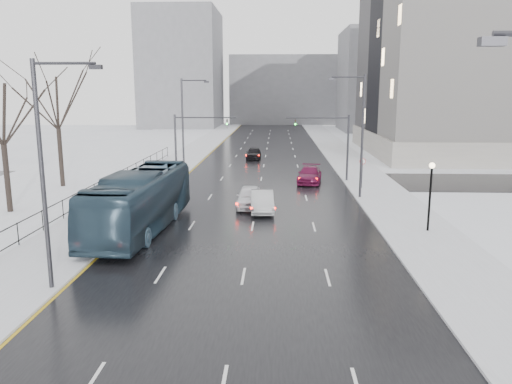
# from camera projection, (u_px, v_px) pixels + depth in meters

# --- Properties ---
(road) EXTENTS (16.00, 150.00, 0.04)m
(road) POSITION_uv_depth(u_px,v_px,m) (264.00, 164.00, 60.99)
(road) COLOR black
(road) RESTS_ON ground
(cross_road) EXTENTS (130.00, 10.00, 0.04)m
(cross_road) POSITION_uv_depth(u_px,v_px,m) (261.00, 181.00, 49.23)
(cross_road) COLOR black
(cross_road) RESTS_ON ground
(sidewalk_left) EXTENTS (5.00, 150.00, 0.16)m
(sidewalk_left) POSITION_uv_depth(u_px,v_px,m) (179.00, 163.00, 61.41)
(sidewalk_left) COLOR silver
(sidewalk_left) RESTS_ON ground
(sidewalk_right) EXTENTS (5.00, 150.00, 0.16)m
(sidewalk_right) POSITION_uv_depth(u_px,v_px,m) (351.00, 164.00, 60.54)
(sidewalk_right) COLOR silver
(sidewalk_right) RESTS_ON ground
(park_strip) EXTENTS (14.00, 150.00, 0.12)m
(park_strip) POSITION_uv_depth(u_px,v_px,m) (103.00, 162.00, 61.81)
(park_strip) COLOR white
(park_strip) RESTS_ON ground
(tree_park_d) EXTENTS (8.75, 8.75, 12.50)m
(tree_park_d) POSITION_uv_depth(u_px,v_px,m) (11.00, 213.00, 36.27)
(tree_park_d) COLOR black
(tree_park_d) RESTS_ON ground
(tree_park_e) EXTENTS (9.45, 9.45, 13.50)m
(tree_park_e) POSITION_uv_depth(u_px,v_px,m) (63.00, 187.00, 46.08)
(tree_park_e) COLOR black
(tree_park_e) RESTS_ON ground
(iron_fence) EXTENTS (0.06, 70.00, 1.30)m
(iron_fence) POSITION_uv_depth(u_px,v_px,m) (50.00, 215.00, 31.97)
(iron_fence) COLOR black
(iron_fence) RESTS_ON sidewalk_left
(streetlight_r_mid) EXTENTS (2.95, 0.25, 10.00)m
(streetlight_r_mid) POSITION_uv_depth(u_px,v_px,m) (360.00, 130.00, 39.95)
(streetlight_r_mid) COLOR #2D2D33
(streetlight_r_mid) RESTS_ON ground
(streetlight_l_near) EXTENTS (2.95, 0.25, 10.00)m
(streetlight_l_near) POSITION_uv_depth(u_px,v_px,m) (47.00, 165.00, 21.04)
(streetlight_l_near) COLOR #2D2D33
(streetlight_l_near) RESTS_ON ground
(streetlight_l_far) EXTENTS (2.95, 0.25, 10.00)m
(streetlight_l_far) POSITION_uv_depth(u_px,v_px,m) (185.00, 121.00, 52.38)
(streetlight_l_far) COLOR #2D2D33
(streetlight_l_far) RESTS_ON ground
(lamppost_r_mid) EXTENTS (0.36, 0.36, 4.28)m
(lamppost_r_mid) POSITION_uv_depth(u_px,v_px,m) (431.00, 187.00, 30.57)
(lamppost_r_mid) COLOR black
(lamppost_r_mid) RESTS_ON sidewalk_right
(mast_signal_right) EXTENTS (6.10, 0.33, 6.50)m
(mast_signal_right) POSITION_uv_depth(u_px,v_px,m) (337.00, 140.00, 48.12)
(mast_signal_right) COLOR #2D2D33
(mast_signal_right) RESTS_ON ground
(mast_signal_left) EXTENTS (6.10, 0.33, 6.50)m
(mast_signal_left) POSITION_uv_depth(u_px,v_px,m) (186.00, 139.00, 48.73)
(mast_signal_left) COLOR #2D2D33
(mast_signal_left) RESTS_ON ground
(no_uturn_sign) EXTENTS (0.60, 0.06, 2.70)m
(no_uturn_sign) POSITION_uv_depth(u_px,v_px,m) (363.00, 164.00, 44.48)
(no_uturn_sign) COLOR #2D2D33
(no_uturn_sign) RESTS_ON sidewalk_right
(bldg_far_right) EXTENTS (24.00, 20.00, 22.00)m
(bldg_far_right) POSITION_uv_depth(u_px,v_px,m) (396.00, 81.00, 111.51)
(bldg_far_right) COLOR slate
(bldg_far_right) RESTS_ON ground
(bldg_far_left) EXTENTS (18.00, 22.00, 28.00)m
(bldg_far_left) POSITION_uv_depth(u_px,v_px,m) (182.00, 69.00, 122.78)
(bldg_far_left) COLOR slate
(bldg_far_left) RESTS_ON ground
(bldg_far_center) EXTENTS (30.00, 18.00, 18.00)m
(bldg_far_center) POSITION_uv_depth(u_px,v_px,m) (286.00, 90.00, 137.39)
(bldg_far_center) COLOR slate
(bldg_far_center) RESTS_ON ground
(bus) EXTENTS (3.87, 13.73, 3.78)m
(bus) POSITION_uv_depth(u_px,v_px,m) (141.00, 201.00, 31.38)
(bus) COLOR #263B4A
(bus) RESTS_ON road
(sedan_center_near) EXTENTS (1.91, 4.70, 1.60)m
(sedan_center_near) POSITION_uv_depth(u_px,v_px,m) (250.00, 197.00, 37.81)
(sedan_center_near) COLOR white
(sedan_center_near) RESTS_ON road
(sedan_right_near) EXTENTS (1.88, 4.72, 1.53)m
(sedan_right_near) POSITION_uv_depth(u_px,v_px,m) (262.00, 201.00, 36.41)
(sedan_right_near) COLOR #AAACAF
(sedan_right_near) RESTS_ON road
(sedan_right_far) EXTENTS (2.83, 5.54, 1.54)m
(sedan_right_far) POSITION_uv_depth(u_px,v_px,m) (310.00, 175.00, 48.06)
(sedan_right_far) COLOR #5F1035
(sedan_right_far) RESTS_ON road
(sedan_center_far) EXTENTS (1.89, 4.50, 1.52)m
(sedan_center_far) POSITION_uv_depth(u_px,v_px,m) (254.00, 153.00, 64.87)
(sedan_center_far) COLOR black
(sedan_center_far) RESTS_ON road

